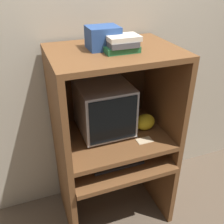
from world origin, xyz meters
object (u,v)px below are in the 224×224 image
object	(u,v)px
book_stack	(122,44)
storage_box	(103,38)
mouse	(148,152)
crt_monitor	(104,108)
keyboard	(117,162)
snack_bag	(145,122)

from	to	relation	value
book_stack	storage_box	bearing A→B (deg)	127.63
mouse	book_stack	size ratio (longest dim) A/B	0.35
crt_monitor	book_stack	distance (m)	0.53
crt_monitor	book_stack	size ratio (longest dim) A/B	1.92
mouse	storage_box	size ratio (longest dim) A/B	0.38
storage_box	mouse	bearing A→B (deg)	-26.75
book_stack	keyboard	bearing A→B (deg)	-128.29
storage_box	book_stack	bearing A→B (deg)	-52.37
keyboard	snack_bag	size ratio (longest dim) A/B	2.47
snack_bag	storage_box	xyz separation A→B (m)	(-0.31, 0.06, 0.66)
crt_monitor	storage_box	distance (m)	0.53
mouse	snack_bag	bearing A→B (deg)	87.65
keyboard	mouse	world-z (taller)	mouse
crt_monitor	storage_box	xyz separation A→B (m)	(-0.01, -0.04, 0.53)
snack_bag	book_stack	world-z (taller)	book_stack
keyboard	mouse	xyz separation A→B (m)	(0.27, 0.01, 0.00)
keyboard	snack_bag	distance (m)	0.38
keyboard	storage_box	size ratio (longest dim) A/B	1.96
mouse	book_stack	xyz separation A→B (m)	(-0.23, 0.05, 0.86)
mouse	storage_box	xyz separation A→B (m)	(-0.31, 0.16, 0.88)
keyboard	storage_box	distance (m)	0.90
crt_monitor	mouse	size ratio (longest dim) A/B	5.53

